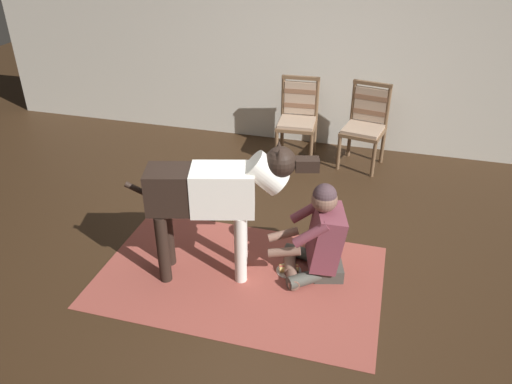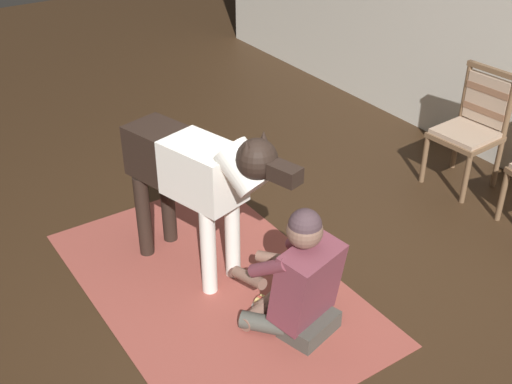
{
  "view_description": "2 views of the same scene",
  "coord_description": "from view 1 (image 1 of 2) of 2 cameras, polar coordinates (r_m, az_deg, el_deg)",
  "views": [
    {
      "loc": [
        0.87,
        -3.37,
        2.74
      ],
      "look_at": [
        -0.12,
        0.17,
        0.63
      ],
      "focal_mm": 35.1,
      "sensor_mm": 36.0,
      "label": 1
    },
    {
      "loc": [
        2.81,
        -1.85,
        2.8
      ],
      "look_at": [
        -0.17,
        0.16,
        0.62
      ],
      "focal_mm": 45.63,
      "sensor_mm": 36.0,
      "label": 2
    }
  ],
  "objects": [
    {
      "name": "ground_plane",
      "position": [
        4.43,
        0.88,
        -8.42
      ],
      "size": [
        15.57,
        15.57,
        0.0
      ],
      "primitive_type": "plane",
      "color": "#352314"
    },
    {
      "name": "back_wall",
      "position": [
        6.39,
        7.65,
        16.52
      ],
      "size": [
        8.99,
        0.1,
        2.6
      ],
      "primitive_type": "cube",
      "color": "silver",
      "rests_on": "ground"
    },
    {
      "name": "area_rug",
      "position": [
        4.32,
        -1.88,
        -9.53
      ],
      "size": [
        2.36,
        1.48,
        0.01
      ],
      "primitive_type": "cube",
      "color": "#97453B",
      "rests_on": "ground"
    },
    {
      "name": "dining_chair_left_of_pair",
      "position": [
        6.16,
        4.81,
        8.79
      ],
      "size": [
        0.49,
        0.49,
        0.98
      ],
      "color": "brown",
      "rests_on": "ground"
    },
    {
      "name": "dining_chair_right_of_pair",
      "position": [
        6.08,
        12.42,
        7.88
      ],
      "size": [
        0.54,
        0.54,
        0.98
      ],
      "color": "brown",
      "rests_on": "ground"
    },
    {
      "name": "person_sitting_on_floor",
      "position": [
        4.19,
        7.23,
        -5.23
      ],
      "size": [
        0.7,
        0.58,
        0.86
      ],
      "color": "#47463E",
      "rests_on": "ground"
    },
    {
      "name": "large_dog",
      "position": [
        3.95,
        -4.59,
        -0.21
      ],
      "size": [
        1.48,
        0.55,
        1.2
      ],
      "color": "white",
      "rests_on": "ground"
    },
    {
      "name": "hot_dog_on_plate",
      "position": [
        4.36,
        3.77,
        -8.76
      ],
      "size": [
        0.22,
        0.22,
        0.06
      ],
      "color": "silver",
      "rests_on": "ground"
    }
  ]
}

